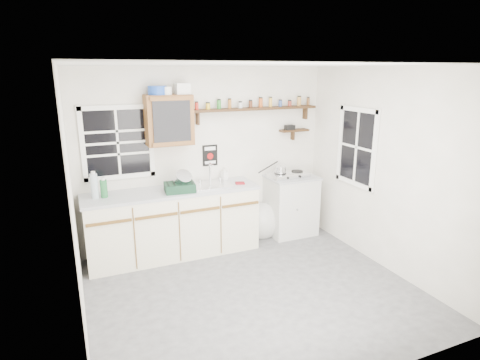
# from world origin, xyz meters

# --- Properties ---
(room) EXTENTS (3.64, 3.24, 2.54)m
(room) POSITION_xyz_m (0.00, 0.00, 1.25)
(room) COLOR #49494B
(room) RESTS_ON ground
(main_cabinet) EXTENTS (2.31, 0.63, 0.92)m
(main_cabinet) POSITION_xyz_m (-0.58, 1.30, 0.46)
(main_cabinet) COLOR beige
(main_cabinet) RESTS_ON floor
(right_cabinet) EXTENTS (0.73, 0.57, 0.91)m
(right_cabinet) POSITION_xyz_m (1.25, 1.32, 0.46)
(right_cabinet) COLOR silver
(right_cabinet) RESTS_ON floor
(sink) EXTENTS (0.52, 0.44, 0.29)m
(sink) POSITION_xyz_m (-0.05, 1.30, 0.93)
(sink) COLOR silver
(sink) RESTS_ON main_cabinet
(upper_cabinet) EXTENTS (0.60, 0.32, 0.65)m
(upper_cabinet) POSITION_xyz_m (-0.55, 1.44, 1.82)
(upper_cabinet) COLOR brown
(upper_cabinet) RESTS_ON wall_back
(upper_cabinet_clutter) EXTENTS (0.54, 0.24, 0.14)m
(upper_cabinet_clutter) POSITION_xyz_m (-0.56, 1.44, 2.21)
(upper_cabinet_clutter) COLOR #1B46B5
(upper_cabinet_clutter) RESTS_ON upper_cabinet
(spice_shelf) EXTENTS (1.91, 0.18, 0.35)m
(spice_shelf) POSITION_xyz_m (0.73, 1.51, 1.93)
(spice_shelf) COLOR black
(spice_shelf) RESTS_ON wall_back
(secondary_shelf) EXTENTS (0.45, 0.16, 0.24)m
(secondary_shelf) POSITION_xyz_m (1.36, 1.52, 1.58)
(secondary_shelf) COLOR black
(secondary_shelf) RESTS_ON wall_back
(warning_sign) EXTENTS (0.22, 0.02, 0.30)m
(warning_sign) POSITION_xyz_m (0.05, 1.59, 1.28)
(warning_sign) COLOR black
(warning_sign) RESTS_ON wall_back
(window_back) EXTENTS (0.93, 0.03, 0.98)m
(window_back) POSITION_xyz_m (-1.20, 1.59, 1.55)
(window_back) COLOR black
(window_back) RESTS_ON wall_back
(window_right) EXTENTS (0.03, 0.78, 1.08)m
(window_right) POSITION_xyz_m (1.79, 0.55, 1.45)
(window_right) COLOR black
(window_right) RESTS_ON wall_back
(water_bottles) EXTENTS (0.20, 0.09, 0.34)m
(water_bottles) POSITION_xyz_m (-1.50, 1.32, 1.06)
(water_bottles) COLOR #ABBEC8
(water_bottles) RESTS_ON main_cabinet
(dish_rack) EXTENTS (0.41, 0.33, 0.29)m
(dish_rack) POSITION_xyz_m (-0.49, 1.20, 1.01)
(dish_rack) COLOR black
(dish_rack) RESTS_ON main_cabinet
(soap_bottle) EXTENTS (0.10, 0.10, 0.18)m
(soap_bottle) POSITION_xyz_m (0.23, 1.51, 1.01)
(soap_bottle) COLOR white
(soap_bottle) RESTS_ON main_cabinet
(rag) EXTENTS (0.15, 0.14, 0.02)m
(rag) POSITION_xyz_m (0.36, 1.23, 0.93)
(rag) COLOR maroon
(rag) RESTS_ON main_cabinet
(hotplate) EXTENTS (0.59, 0.33, 0.08)m
(hotplate) POSITION_xyz_m (1.18, 1.31, 0.95)
(hotplate) COLOR silver
(hotplate) RESTS_ON right_cabinet
(saucepan) EXTENTS (0.40, 0.17, 0.17)m
(saucepan) POSITION_xyz_m (1.03, 1.31, 1.03)
(saucepan) COLOR silver
(saucepan) RESTS_ON hotplate
(trash_bag) EXTENTS (0.48, 0.44, 0.55)m
(trash_bag) POSITION_xyz_m (0.80, 1.40, 0.23)
(trash_bag) COLOR silver
(trash_bag) RESTS_ON floor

